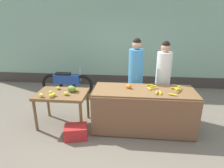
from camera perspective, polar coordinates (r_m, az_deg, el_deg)
ground_plane at (r=4.32m, az=2.21°, el=-12.56°), size 24.00×24.00×0.00m
market_wall_back at (r=6.52m, az=4.00°, el=13.39°), size 9.80×0.23×3.29m
fruit_stall_counter at (r=4.10m, az=9.25°, el=-7.60°), size 2.06×0.82×0.89m
side_table_wooden at (r=4.27m, az=-14.73°, el=-3.76°), size 1.07×0.74×0.75m
banana_bunch_pile at (r=3.97m, az=15.49°, el=-1.55°), size 0.70×0.58×0.07m
orange_pile at (r=3.97m, az=4.97°, el=-0.69°), size 0.12×0.12×0.09m
mango_papaya_pile at (r=4.18m, az=-13.96°, el=-1.96°), size 0.74×0.58×0.14m
vendor_woman_blue_shirt at (r=4.52m, az=7.05°, el=1.86°), size 0.34×0.34×1.86m
vendor_woman_white_shirt at (r=4.62m, az=14.94°, el=1.32°), size 0.34×0.34×1.80m
parked_motorcycle at (r=5.99m, az=-13.33°, el=0.48°), size 1.60×0.18×0.88m
produce_crate at (r=3.97m, az=-10.76°, el=-13.90°), size 0.50×0.41×0.26m
produce_sack at (r=4.88m, az=-2.71°, el=-5.42°), size 0.47×0.46×0.48m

